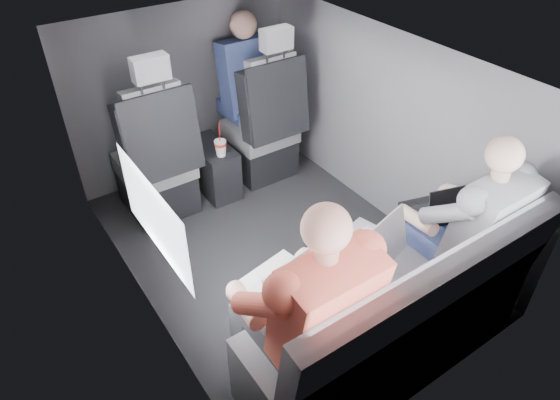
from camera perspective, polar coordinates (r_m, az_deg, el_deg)
floor at (r=3.44m, az=-0.39°, el=-5.81°), size 2.60×2.60×0.00m
ceiling at (r=2.71m, az=-0.51°, el=15.64°), size 2.60×2.60×0.00m
panel_left at (r=2.72m, az=-16.36°, el=-2.39°), size 0.02×2.60×1.35m
panel_right at (r=3.53m, az=11.88°, el=8.08°), size 0.02×2.60×1.35m
panel_front at (r=4.04m, az=-11.05°, el=11.96°), size 1.80×0.02×1.35m
panel_back at (r=2.32m, az=18.20°, el=-11.29°), size 1.80×0.02×1.35m
side_window at (r=2.36m, az=-14.25°, el=-1.84°), size 0.02×0.75×0.42m
seatbelt at (r=3.67m, az=-0.47°, el=12.21°), size 0.35×0.11×0.59m
front_seat_left at (r=3.65m, az=-13.81°, el=3.72°), size 0.52×0.58×1.26m
front_seat_right at (r=3.98m, az=-1.82°, el=7.82°), size 0.52×0.58×1.26m
center_console at (r=3.93m, az=-7.62°, el=3.63°), size 0.24×0.48×0.41m
rear_bench at (r=2.68m, az=12.79°, el=-13.59°), size 1.60×0.57×0.92m
soda_cup at (r=3.66m, az=-6.81°, el=5.99°), size 0.09×0.09×0.27m
laptop_white at (r=2.35m, az=0.43°, el=-9.37°), size 0.40×0.40×0.27m
laptop_silver at (r=2.58m, az=10.09°, el=-5.02°), size 0.42×0.41×0.26m
laptop_black at (r=2.92m, az=17.75°, el=-0.85°), size 0.36×0.35×0.22m
passenger_rear_left at (r=2.22m, az=2.86°, el=-12.43°), size 0.54×0.65×1.28m
passenger_rear_right at (r=2.83m, az=20.12°, el=-2.88°), size 0.50×0.62×1.22m
passenger_front_right at (r=4.02m, az=-3.95°, el=13.71°), size 0.41×0.41×0.84m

